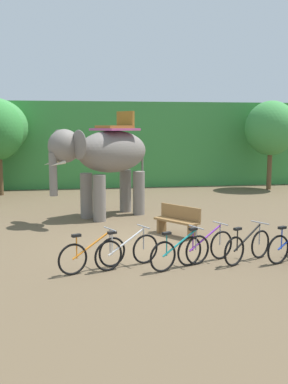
# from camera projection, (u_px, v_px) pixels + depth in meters

# --- Properties ---
(ground_plane) EXTENTS (80.00, 80.00, 0.00)m
(ground_plane) POSITION_uv_depth(u_px,v_px,m) (148.00, 243.00, 12.50)
(ground_plane) COLOR brown
(foliage_hedge) EXTENTS (36.00, 6.00, 4.52)m
(foliage_hedge) POSITION_uv_depth(u_px,v_px,m) (108.00, 143.00, 26.32)
(foliage_hedge) COLOR #3D8E42
(foliage_hedge) RESTS_ON ground
(tree_left) EXTENTS (2.61, 2.61, 4.53)m
(tree_left) POSITION_uv_depth(u_px,v_px,m) (271.00, 128.00, 22.77)
(tree_left) COLOR brown
(tree_left) RESTS_ON ground
(elephant) EXTENTS (4.01, 3.30, 3.78)m
(elephant) POSITION_uv_depth(u_px,v_px,m) (105.00, 156.00, 15.74)
(elephant) COLOR slate
(elephant) RESTS_ON ground
(bike_orange) EXTENTS (1.56, 0.83, 0.92)m
(bike_orange) POSITION_uv_depth(u_px,v_px,m) (93.00, 254.00, 10.04)
(bike_orange) COLOR black
(bike_orange) RESTS_ON ground
(bike_white) EXTENTS (1.57, 0.81, 0.92)m
(bike_white) POSITION_uv_depth(u_px,v_px,m) (127.00, 251.00, 10.30)
(bike_white) COLOR black
(bike_white) RESTS_ON ground
(bike_teal) EXTENTS (1.58, 0.81, 0.92)m
(bike_teal) POSITION_uv_depth(u_px,v_px,m) (181.00, 252.00, 10.23)
(bike_teal) COLOR black
(bike_teal) RESTS_ON ground
(bike_purple) EXTENTS (1.58, 0.81, 0.92)m
(bike_purple) POSITION_uv_depth(u_px,v_px,m) (206.00, 247.00, 10.66)
(bike_purple) COLOR black
(bike_purple) RESTS_ON ground
(bike_black) EXTENTS (1.50, 0.92, 0.92)m
(bike_black) POSITION_uv_depth(u_px,v_px,m) (248.00, 246.00, 10.70)
(bike_black) COLOR black
(bike_black) RESTS_ON ground
(wooden_bench) EXTENTS (1.23, 1.45, 0.89)m
(wooden_bench) POSITION_uv_depth(u_px,v_px,m) (178.00, 220.00, 13.33)
(wooden_bench) COLOR brown
(wooden_bench) RESTS_ON ground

